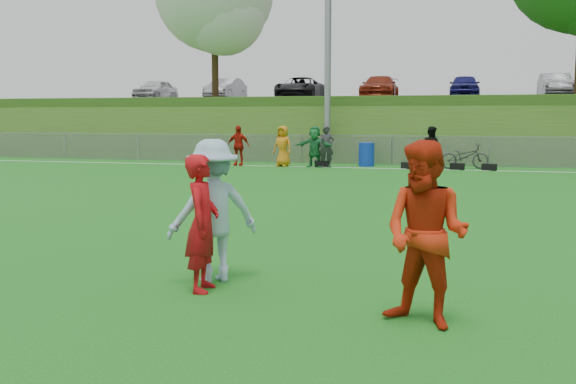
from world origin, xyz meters
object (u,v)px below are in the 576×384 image
(player_blue, at_px, (213,211))
(bicycle, at_px, (465,156))
(player_red_center, at_px, (426,234))
(recycling_bin, at_px, (366,154))
(player_red_left, at_px, (202,223))

(player_blue, relative_size, bicycle, 0.95)
(player_red_center, height_order, bicycle, player_red_center)
(player_blue, bearing_deg, recycling_bin, -126.85)
(player_red_left, xyz_separation_m, player_red_center, (2.65, -0.65, 0.11))
(recycling_bin, relative_size, bicycle, 0.52)
(player_blue, bearing_deg, player_red_left, 56.20)
(player_blue, distance_m, recycling_bin, 19.27)
(player_red_left, distance_m, recycling_bin, 19.72)
(player_red_center, height_order, recycling_bin, player_red_center)
(player_red_left, bearing_deg, bicycle, -17.96)
(player_red_left, xyz_separation_m, bicycle, (3.21, 19.39, -0.33))
(player_red_center, xyz_separation_m, player_blue, (-2.69, 1.11, -0.03))
(player_red_left, relative_size, bicycle, 0.87)
(recycling_bin, distance_m, bicycle, 3.98)
(player_red_left, height_order, player_blue, player_blue)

